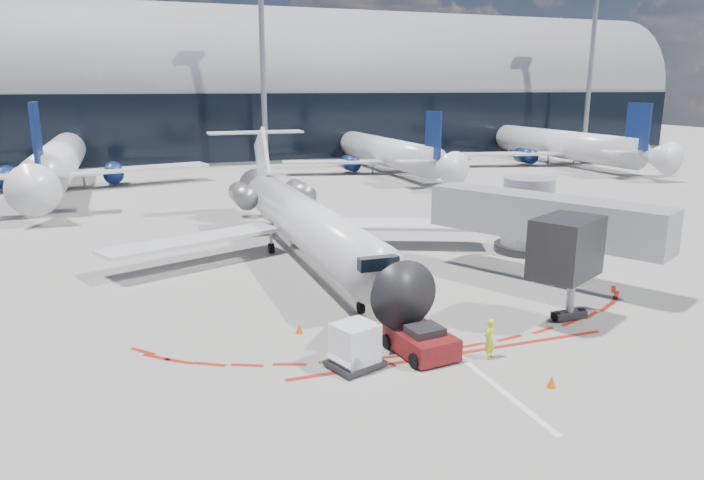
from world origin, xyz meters
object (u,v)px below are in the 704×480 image
object	(u,v)px
ramp_worker	(489,339)
uld_container	(355,346)
pushback_tug	(421,341)
regional_jet	(300,218)

from	to	relation	value
ramp_worker	uld_container	distance (m)	5.32
ramp_worker	pushback_tug	bearing A→B (deg)	-62.02
pushback_tug	ramp_worker	bearing A→B (deg)	-36.51
ramp_worker	regional_jet	bearing A→B (deg)	-113.09
regional_jet	uld_container	distance (m)	16.50
pushback_tug	uld_container	xyz separation A→B (m)	(-2.90, -0.30, 0.32)
pushback_tug	regional_jet	bearing A→B (deg)	84.97
regional_jet	pushback_tug	size ratio (longest dim) A/B	6.08
regional_jet	uld_container	xyz separation A→B (m)	(-2.25, -16.26, -1.62)
pushback_tug	ramp_worker	distance (m)	2.68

